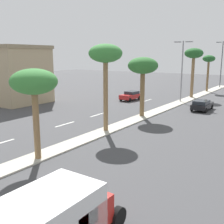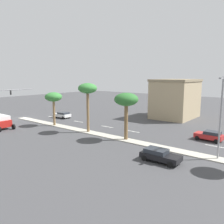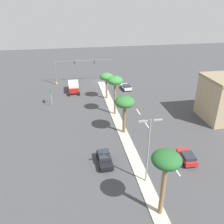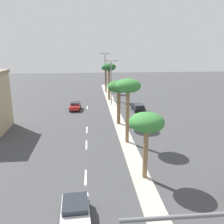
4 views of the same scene
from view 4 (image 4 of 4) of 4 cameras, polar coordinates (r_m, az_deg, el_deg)
The scene contains 16 objects.
ground_plane at distance 36.62m, azimuth 2.19°, elevation -3.77°, with size 160.00×160.00×0.00m, color #424244.
median_curb at distance 43.84m, azimuth 0.90°, elevation -0.45°, with size 1.80×68.77×0.12m, color #B7B2A3.
lane_stripe_inboard at distance 23.68m, azimuth -6.27°, elevation -15.12°, with size 0.20×2.80×0.01m, color silver.
lane_stripe_right at distance 30.63m, azimuth -6.08°, elevation -7.76°, with size 0.20×2.80×0.01m, color silver.
lane_stripe_far at distance 35.95m, azimuth -6.00°, elevation -4.21°, with size 0.20×2.80×0.01m, color silver.
lane_stripe_rear at distance 48.91m, azimuth -5.87°, elevation 1.07°, with size 0.20×2.80×0.01m, color silver.
palm_tree_far at distance 21.44m, azimuth 8.21°, elevation -2.80°, with size 3.16×3.16×6.25m.
palm_tree_left at distance 29.22m, azimuth 3.80°, elevation 5.70°, with size 3.11×3.11×8.13m.
palm_tree_trailing at distance 36.86m, azimuth 1.63°, elevation 5.75°, with size 3.49×3.49×6.89m.
palm_tree_mid at distance 54.49m, azimuth -0.71°, elevation 10.20°, with size 3.09×3.09×8.26m.
palm_tree_front at distance 64.04m, azimuth -1.47°, elevation 10.08°, with size 2.41×2.41×7.10m.
street_lamp_center at distance 49.48m, azimuth -0.20°, elevation 7.86°, with size 2.90×0.24×9.20m.
street_lamp_right at distance 73.08m, azimuth -1.67°, elevation 10.60°, with size 2.90×0.24×10.04m.
sedan_black_rear at distance 46.33m, azimuth 6.26°, elevation 1.20°, with size 2.06×4.41×1.40m.
sedan_white_inboard at distance 18.41m, azimuth -8.68°, elevation -22.46°, with size 2.28×4.10×1.34m.
sedan_red_near at distance 47.30m, azimuth -8.73°, elevation 1.44°, with size 2.12×3.97×1.46m.
Camera 4 is at (-4.60, -7.56, 11.95)m, focal length 38.55 mm.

